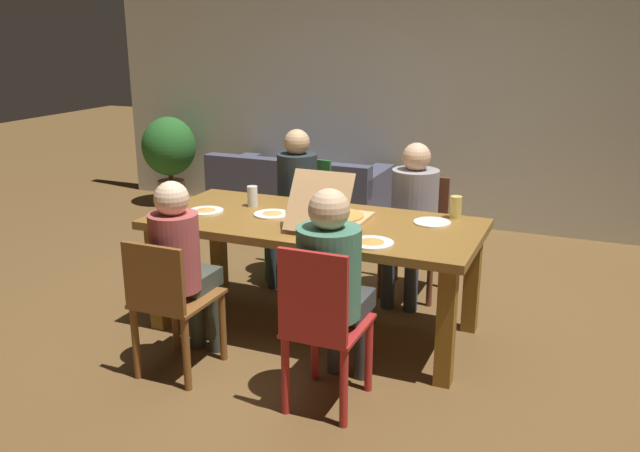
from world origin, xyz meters
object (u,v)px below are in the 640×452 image
Objects in this scene: pizza_box_0 at (334,215)px; drinking_glass_2 at (252,196)px; person_3 at (412,209)px; drinking_glass_1 at (291,219)px; drinking_glass_0 at (456,207)px; chair_0 at (170,302)px; chair_2 at (322,326)px; chair_3 at (416,230)px; chair_1 at (303,211)px; plate_2 at (206,210)px; person_1 at (295,194)px; potted_plant at (169,150)px; person_2 at (333,278)px; plate_3 at (432,222)px; person_0 at (182,260)px; dining_table at (314,235)px; plate_1 at (372,242)px; plate_0 at (272,214)px; couch at (300,198)px.

drinking_glass_2 is (-0.67, 0.15, 0.02)m from pizza_box_0.
drinking_glass_1 is at bearing -115.99° from person_3.
chair_0 is at bearing -136.06° from drinking_glass_0.
pizza_box_0 reaches higher than chair_2.
chair_3 is 5.95× the size of drinking_glass_0.
chair_1 is 1.11m from plate_2.
person_1 is 2.85m from potted_plant.
plate_3 is (0.29, 0.98, 0.07)m from person_2.
drinking_glass_2 is (0.22, 0.25, 0.06)m from plate_2.
person_2 is at bearing -0.31° from person_0.
person_3 is at bearing 62.00° from dining_table.
chair_0 is at bearing -126.08° from pizza_box_0.
drinking_glass_2 is (-0.53, 0.15, 0.17)m from dining_table.
person_3 is 4.48× the size of plate_1.
person_3 is at bearing 47.96° from plate_0.
drinking_glass_2 is at bearing 167.32° from pizza_box_0.
potted_plant is (-2.33, 3.19, -0.06)m from person_0.
person_0 is 1.00m from pizza_box_0.
plate_1 is 1.14m from drinking_glass_2.
chair_3 reaches higher than couch.
plate_2 is at bearing -172.36° from dining_table.
chair_3 is 0.88× the size of potted_plant.
person_2 is at bearing -108.99° from drinking_glass_0.
chair_2 is at bearing -60.91° from person_1.
plate_0 is at bearing 12.63° from plate_2.
drinking_glass_0 is at bearing 40.58° from person_0.
pizza_box_0 is (-0.30, 0.90, 0.33)m from chair_2.
person_1 is 10.46× the size of drinking_glass_1.
plate_2 is at bearing 171.38° from drinking_glass_1.
drinking_glass_0 reaches higher than plate_3.
drinking_glass_1 is (-0.50, 0.70, 0.33)m from chair_2.
plate_2 is at bearing -142.31° from person_3.
pizza_box_0 reaches higher than plate_1.
chair_0 is 3.54× the size of plate_2.
plate_0 is (-0.74, -0.82, 0.09)m from person_3.
person_1 is at bearing -66.77° from couch.
drinking_glass_1 is at bearing -151.39° from plate_3.
plate_2 is (-0.45, -0.10, -0.00)m from plate_0.
person_3 reaches higher than chair_1.
chair_3 is (0.95, 1.72, -0.19)m from person_0.
plate_0 reaches higher than couch.
potted_plant is (-3.28, 3.34, 0.12)m from chair_2.
person_2 is 4.90× the size of plate_0.
chair_2 is 3.91× the size of plate_2.
plate_0 is 0.46m from plate_2.
chair_2 reaches higher than plate_1.
chair_2 is at bearing -96.49° from plate_1.
plate_2 is (-0.24, -1.05, 0.25)m from chair_1.
person_2 reaches higher than chair_3.
chair_1 is 1.49m from drinking_glass_0.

